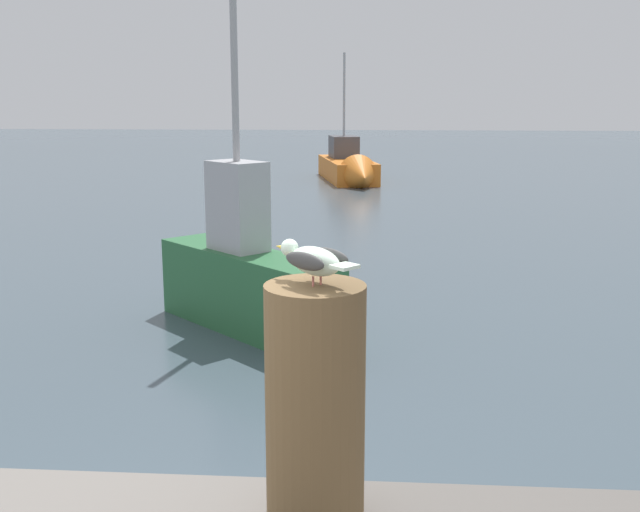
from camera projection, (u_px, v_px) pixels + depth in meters
mooring_post at (315, 404)px, 2.69m from camera, size 0.36×0.36×0.88m
seagull at (314, 259)px, 2.59m from camera, size 0.32×0.30×0.14m
boat_orange at (350, 168)px, 24.03m from camera, size 2.30×5.31×4.34m
boat_green at (254, 280)px, 8.59m from camera, size 2.71×2.64×3.97m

